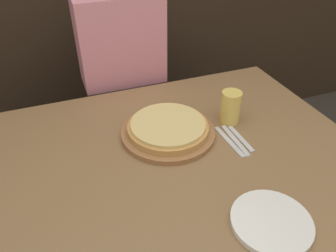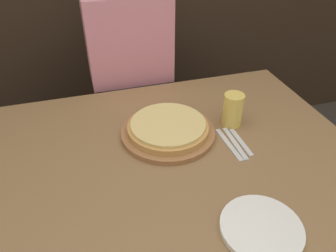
{
  "view_description": "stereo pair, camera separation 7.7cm",
  "coord_description": "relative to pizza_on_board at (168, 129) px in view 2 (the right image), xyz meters",
  "views": [
    {
      "loc": [
        -0.31,
        -0.82,
        1.48
      ],
      "look_at": [
        0.04,
        0.13,
        0.75
      ],
      "focal_mm": 35.0,
      "sensor_mm": 36.0,
      "label": 1
    },
    {
      "loc": [
        -0.24,
        -0.84,
        1.48
      ],
      "look_at": [
        0.04,
        0.13,
        0.75
      ],
      "focal_mm": 35.0,
      "sensor_mm": 36.0,
      "label": 2
    }
  ],
  "objects": [
    {
      "name": "dining_table",
      "position": [
        -0.04,
        -0.13,
        -0.38
      ],
      "size": [
        1.41,
        1.04,
        0.71
      ],
      "color": "olive",
      "rests_on": "ground_plane"
    },
    {
      "name": "pizza_on_board",
      "position": [
        0.0,
        0.0,
        0.0
      ],
      "size": [
        0.36,
        0.36,
        0.06
      ],
      "color": "#99663D",
      "rests_on": "dining_table"
    },
    {
      "name": "beer_glass",
      "position": [
        0.26,
        -0.0,
        0.05
      ],
      "size": [
        0.08,
        0.08,
        0.13
      ],
      "color": "#E5C65B",
      "rests_on": "dining_table"
    },
    {
      "name": "dinner_plate",
      "position": [
        0.12,
        -0.5,
        -0.02
      ],
      "size": [
        0.23,
        0.23,
        0.02
      ],
      "color": "white",
      "rests_on": "dining_table"
    },
    {
      "name": "fork",
      "position": [
        0.2,
        -0.13,
        -0.02
      ],
      "size": [
        0.03,
        0.2,
        0.0
      ],
      "color": "silver",
      "rests_on": "dining_table"
    },
    {
      "name": "dinner_knife",
      "position": [
        0.22,
        -0.13,
        -0.02
      ],
      "size": [
        0.02,
        0.19,
        0.0
      ],
      "color": "silver",
      "rests_on": "dining_table"
    },
    {
      "name": "spoon",
      "position": [
        0.25,
        -0.13,
        -0.02
      ],
      "size": [
        0.02,
        0.17,
        0.0
      ],
      "color": "silver",
      "rests_on": "dining_table"
    },
    {
      "name": "diner_person",
      "position": [
        -0.04,
        0.54,
        -0.1
      ],
      "size": [
        0.4,
        0.2,
        1.3
      ],
      "color": "#33333D",
      "rests_on": "ground_plane"
    }
  ]
}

